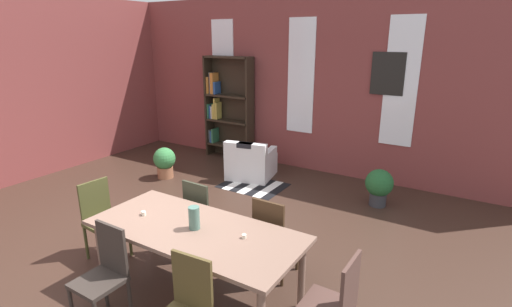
% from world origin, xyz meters
% --- Properties ---
extents(ground_plane, '(10.49, 10.49, 0.00)m').
position_xyz_m(ground_plane, '(0.00, 0.00, 0.00)').
color(ground_plane, '#39261D').
extents(back_wall_brick, '(8.94, 0.12, 3.34)m').
position_xyz_m(back_wall_brick, '(0.00, 4.09, 1.67)').
color(back_wall_brick, brown).
rests_on(back_wall_brick, ground).
extents(window_pane_0, '(0.55, 0.02, 2.17)m').
position_xyz_m(window_pane_0, '(-1.85, 4.02, 1.84)').
color(window_pane_0, white).
extents(window_pane_1, '(0.55, 0.02, 2.17)m').
position_xyz_m(window_pane_1, '(0.00, 4.02, 1.84)').
color(window_pane_1, white).
extents(window_pane_2, '(0.55, 0.02, 2.17)m').
position_xyz_m(window_pane_2, '(1.85, 4.02, 1.84)').
color(window_pane_2, white).
extents(dining_table, '(2.19, 0.97, 0.78)m').
position_xyz_m(dining_table, '(0.89, -0.23, 0.70)').
color(dining_table, '#7E5E4F').
rests_on(dining_table, ground).
extents(vase_on_table, '(0.11, 0.11, 0.23)m').
position_xyz_m(vase_on_table, '(0.89, -0.23, 0.89)').
color(vase_on_table, '#4C7266').
rests_on(vase_on_table, dining_table).
extents(tealight_candle_0, '(0.04, 0.04, 0.04)m').
position_xyz_m(tealight_candle_0, '(1.41, -0.13, 0.80)').
color(tealight_candle_0, silver).
rests_on(tealight_candle_0, dining_table).
extents(tealight_candle_1, '(0.04, 0.04, 0.04)m').
position_xyz_m(tealight_candle_1, '(0.23, -0.28, 0.80)').
color(tealight_candle_1, silver).
rests_on(tealight_candle_1, dining_table).
extents(tealight_candle_2, '(0.04, 0.04, 0.04)m').
position_xyz_m(tealight_candle_2, '(0.25, -0.29, 0.80)').
color(tealight_candle_2, silver).
rests_on(tealight_candle_2, dining_table).
extents(dining_chair_head_right, '(0.41, 0.41, 0.95)m').
position_xyz_m(dining_chair_head_right, '(2.36, -0.23, 0.51)').
color(dining_chair_head_right, '#50352E').
rests_on(dining_chair_head_right, ground).
extents(dining_chair_far_left, '(0.41, 0.41, 0.95)m').
position_xyz_m(dining_chair_far_left, '(0.40, 0.48, 0.51)').
color(dining_chair_far_left, '#2E3224').
rests_on(dining_chair_far_left, ground).
extents(dining_chair_head_left, '(0.43, 0.43, 0.95)m').
position_xyz_m(dining_chair_head_left, '(-0.58, -0.22, 0.51)').
color(dining_chair_head_left, '#424220').
rests_on(dining_chair_head_left, ground).
extents(dining_chair_near_left, '(0.40, 0.40, 0.95)m').
position_xyz_m(dining_chair_near_left, '(0.40, -0.94, 0.51)').
color(dining_chair_near_left, '#322A24').
rests_on(dining_chair_near_left, ground).
extents(dining_chair_far_right, '(0.41, 0.41, 0.95)m').
position_xyz_m(dining_chair_far_right, '(1.38, 0.48, 0.51)').
color(dining_chair_far_right, '#3C2818').
rests_on(dining_chair_far_right, ground).
extents(bookshelf_tall, '(1.12, 0.29, 2.19)m').
position_xyz_m(bookshelf_tall, '(-1.68, 3.86, 1.13)').
color(bookshelf_tall, '#2D2319').
rests_on(bookshelf_tall, ground).
extents(armchair_white, '(0.95, 0.95, 0.75)m').
position_xyz_m(armchair_white, '(-0.52, 3.02, 0.28)').
color(armchair_white, silver).
rests_on(armchair_white, ground).
extents(potted_plant_by_shelf, '(0.41, 0.41, 0.59)m').
position_xyz_m(potted_plant_by_shelf, '(-1.89, 2.15, 0.32)').
color(potted_plant_by_shelf, '#9E6042').
rests_on(potted_plant_by_shelf, ground).
extents(potted_plant_corner, '(0.44, 0.44, 0.60)m').
position_xyz_m(potted_plant_corner, '(1.89, 3.00, 0.34)').
color(potted_plant_corner, '#333338').
rests_on(potted_plant_corner, ground).
extents(striped_rug, '(1.12, 0.85, 0.01)m').
position_xyz_m(striped_rug, '(-0.24, 2.66, 0.00)').
color(striped_rug, black).
rests_on(striped_rug, ground).
extents(framed_picture, '(0.56, 0.03, 0.72)m').
position_xyz_m(framed_picture, '(1.62, 4.02, 1.98)').
color(framed_picture, black).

